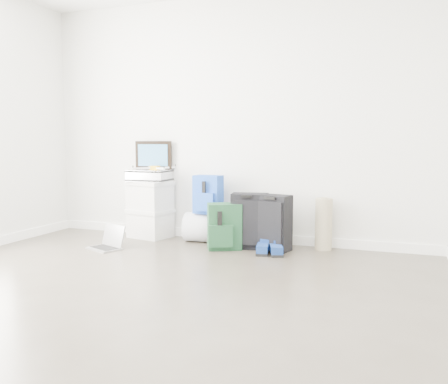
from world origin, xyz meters
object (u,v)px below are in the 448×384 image
at_px(laptop, 108,243).
at_px(boxes_stack, 150,209).
at_px(duffel_bag, 209,228).
at_px(carry_on, 272,223).
at_px(large_suitcase, 249,221).
at_px(briefcase, 150,175).

bearing_deg(laptop, boxes_stack, 102.28).
bearing_deg(duffel_bag, boxes_stack, 174.06).
bearing_deg(carry_on, large_suitcase, -169.28).
distance_m(duffel_bag, large_suitcase, 0.54).
distance_m(boxes_stack, carry_on, 1.51).
distance_m(large_suitcase, carry_on, 0.25).
height_order(boxes_stack, duffel_bag, boxes_stack).
height_order(large_suitcase, carry_on, large_suitcase).
height_order(boxes_stack, large_suitcase, boxes_stack).
distance_m(briefcase, laptop, 0.96).
distance_m(duffel_bag, carry_on, 0.78).
bearing_deg(duffel_bag, large_suitcase, -19.39).
distance_m(briefcase, large_suitcase, 1.34).
bearing_deg(carry_on, boxes_stack, -173.49).
bearing_deg(boxes_stack, carry_on, 6.20).
bearing_deg(duffel_bag, carry_on, -15.31).
height_order(boxes_stack, carry_on, boxes_stack).
height_order(briefcase, laptop, briefcase).
bearing_deg(laptop, large_suitcase, 43.20).
distance_m(large_suitcase, laptop, 1.49).
xyz_separation_m(boxes_stack, carry_on, (1.50, -0.17, -0.05)).
bearing_deg(duffel_bag, briefcase, 174.06).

